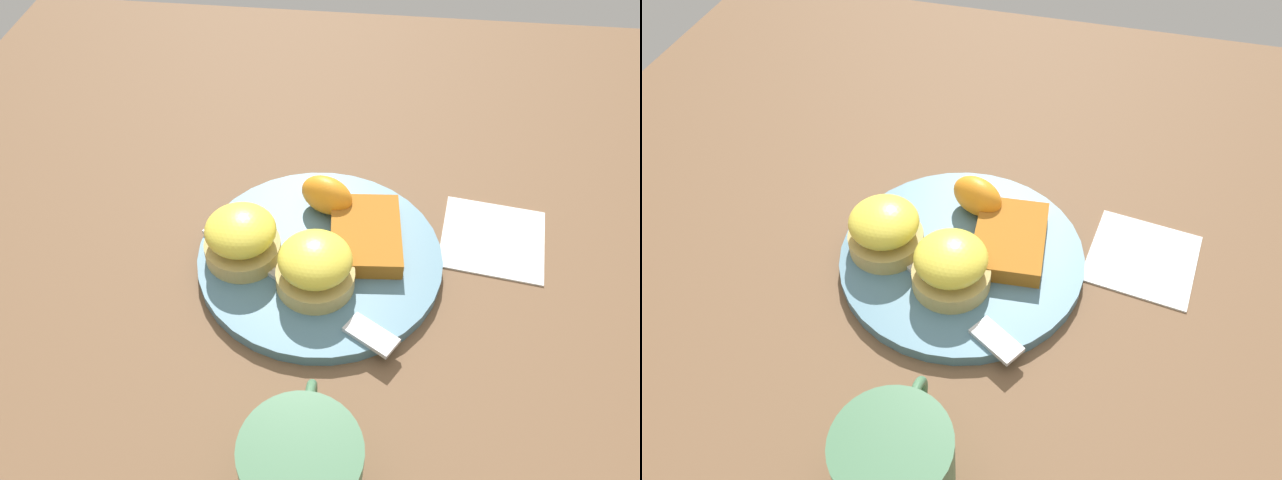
% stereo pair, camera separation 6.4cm
% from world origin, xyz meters
% --- Properties ---
extents(ground_plane, '(1.10, 1.10, 0.00)m').
position_xyz_m(ground_plane, '(0.00, 0.00, 0.00)').
color(ground_plane, brown).
extents(plate, '(0.26, 0.26, 0.01)m').
position_xyz_m(plate, '(0.00, 0.00, 0.01)').
color(plate, slate).
rests_on(plate, ground_plane).
extents(sandwich_benedict_left, '(0.08, 0.08, 0.06)m').
position_xyz_m(sandwich_benedict_left, '(-0.01, 0.08, 0.04)').
color(sandwich_benedict_left, tan).
rests_on(sandwich_benedict_left, plate).
extents(sandwich_benedict_right, '(0.08, 0.08, 0.06)m').
position_xyz_m(sandwich_benedict_right, '(-0.04, 0.00, 0.04)').
color(sandwich_benedict_right, tan).
rests_on(sandwich_benedict_right, plate).
extents(hashbrown_patty, '(0.11, 0.08, 0.02)m').
position_xyz_m(hashbrown_patty, '(0.02, -0.05, 0.02)').
color(hashbrown_patty, '#A45F1A').
rests_on(hashbrown_patty, plate).
extents(orange_wedge, '(0.06, 0.07, 0.04)m').
position_xyz_m(orange_wedge, '(0.07, 0.00, 0.04)').
color(orange_wedge, orange).
rests_on(orange_wedge, plate).
extents(fork, '(0.14, 0.22, 0.00)m').
position_xyz_m(fork, '(-0.06, 0.01, 0.02)').
color(fork, silver).
rests_on(fork, plate).
extents(cup, '(0.12, 0.09, 0.09)m').
position_xyz_m(cup, '(-0.25, -0.01, 0.04)').
color(cup, '#42704C').
rests_on(cup, ground_plane).
extents(napkin, '(0.12, 0.12, 0.00)m').
position_xyz_m(napkin, '(0.05, -0.19, 0.00)').
color(napkin, white).
rests_on(napkin, ground_plane).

